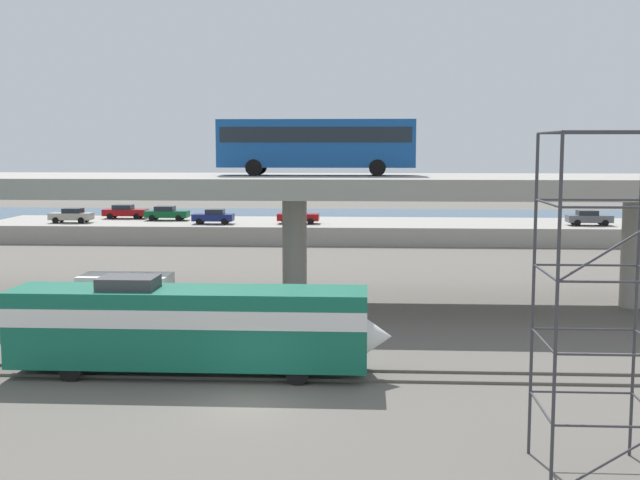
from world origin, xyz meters
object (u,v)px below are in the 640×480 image
object	(u,v)px
service_truck_west	(143,302)
parked_car_1	(589,218)
transit_bus_on_overpass	(317,142)
parked_car_0	(298,216)
parked_car_3	(71,215)
parked_car_4	(125,211)
parked_car_5	(167,213)
scaffolding_tower	(600,295)
train_locomotive	(207,324)
parked_car_2	(213,216)

from	to	relation	value
service_truck_west	parked_car_1	xyz separation A→B (m)	(33.55, 41.05, 0.93)
transit_bus_on_overpass	parked_car_1	world-z (taller)	transit_bus_on_overpass
parked_car_0	parked_car_3	world-z (taller)	same
parked_car_4	parked_car_5	bearing A→B (deg)	-19.67
parked_car_1	parked_car_0	bearing A→B (deg)	179.59
scaffolding_tower	parked_car_4	xyz separation A→B (m)	(-32.94, 63.53, -2.82)
parked_car_0	parked_car_4	world-z (taller)	same
parked_car_0	parked_car_3	xyz separation A→B (m)	(-23.28, -0.40, -0.00)
parked_car_4	parked_car_1	bearing A→B (deg)	-5.86
parked_car_4	train_locomotive	bearing A→B (deg)	-70.00
parked_car_0	parked_car_1	size ratio (longest dim) A/B	0.96
parked_car_3	parked_car_4	xyz separation A→B (m)	(4.04, 5.14, 0.00)
scaffolding_tower	parked_car_1	size ratio (longest dim) A/B	2.33
service_truck_west	parked_car_2	bearing A→B (deg)	95.52
train_locomotive	parked_car_3	bearing A→B (deg)	115.91
scaffolding_tower	parked_car_3	bearing A→B (deg)	122.35
scaffolding_tower	parked_car_4	size ratio (longest dim) A/B	2.16
transit_bus_on_overpass	parked_car_2	xyz separation A→B (m)	(-12.37, 31.22, -7.35)
train_locomotive	parked_car_1	bearing A→B (deg)	59.45
scaffolding_tower	service_truck_west	bearing A→B (deg)	136.20
parked_car_4	transit_bus_on_overpass	bearing A→B (deg)	-57.85
service_truck_west	parked_car_4	bearing A→B (deg)	107.68
transit_bus_on_overpass	parked_car_3	world-z (taller)	transit_bus_on_overpass
train_locomotive	parked_car_1	world-z (taller)	train_locomotive
parked_car_2	parked_car_5	xyz separation A→B (m)	(-5.72, 3.77, 0.00)
transit_bus_on_overpass	parked_car_1	bearing A→B (deg)	51.77
parked_car_2	parked_car_4	distance (m)	12.11
scaffolding_tower	parked_car_5	distance (m)	67.81
service_truck_west	parked_car_4	world-z (taller)	parked_car_4
parked_car_2	parked_car_3	world-z (taller)	same
parked_car_1	parked_car_5	world-z (taller)	same
transit_bus_on_overpass	parked_car_4	size ratio (longest dim) A/B	2.57
scaffolding_tower	parked_car_3	xyz separation A→B (m)	(-36.98, 58.39, -2.82)
service_truck_west	scaffolding_tower	xyz separation A→B (m)	(18.28, -17.53, 3.75)
service_truck_west	parked_car_2	size ratio (longest dim) A/B	1.66
parked_car_0	parked_car_4	bearing A→B (deg)	166.15
transit_bus_on_overpass	scaffolding_tower	distance (m)	28.84
train_locomotive	transit_bus_on_overpass	size ratio (longest dim) A/B	1.34
parked_car_5	scaffolding_tower	bearing A→B (deg)	-65.67
scaffolding_tower	transit_bus_on_overpass	bearing A→B (deg)	110.16
train_locomotive	service_truck_west	world-z (taller)	train_locomotive
parked_car_2	parked_car_4	xyz separation A→B (m)	(-10.76, 5.57, 0.00)
scaffolding_tower	parked_car_5	bearing A→B (deg)	114.33
transit_bus_on_overpass	service_truck_west	size ratio (longest dim) A/B	1.76
parked_car_4	parked_car_2	bearing A→B (deg)	-27.39
parked_car_3	parked_car_4	bearing A→B (deg)	-128.12
parked_car_0	parked_car_2	distance (m)	8.53
train_locomotive	scaffolding_tower	size ratio (longest dim) A/B	1.59
transit_bus_on_overpass	parked_car_2	bearing A→B (deg)	111.62
transit_bus_on_overpass	parked_car_3	xyz separation A→B (m)	(-27.16, 31.65, -7.34)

